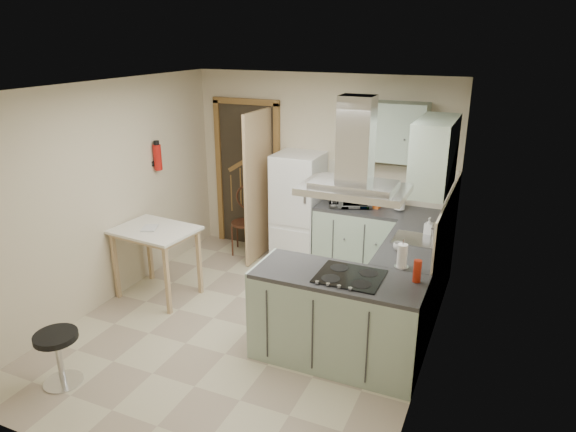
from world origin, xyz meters
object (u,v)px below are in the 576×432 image
at_px(bentwood_chair, 245,223).
at_px(stool, 59,358).
at_px(extractor_hood, 354,189).
at_px(drop_leaf_table, 158,262).
at_px(fridge, 298,209).
at_px(microwave, 350,194).
at_px(peninsula, 338,318).

height_order(bentwood_chair, stool, bentwood_chair).
xyz_separation_m(extractor_hood, stool, (-2.24, -1.31, -1.47)).
bearing_deg(drop_leaf_table, fridge, 59.91).
bearing_deg(fridge, bentwood_chair, -177.31).
bearing_deg(microwave, stool, -138.04).
xyz_separation_m(fridge, stool, (-0.92, -3.29, -0.50)).
bearing_deg(extractor_hood, microwave, 107.25).
xyz_separation_m(drop_leaf_table, microwave, (1.84, 1.57, 0.62)).
distance_m(fridge, extractor_hood, 2.57).
height_order(peninsula, microwave, microwave).
xyz_separation_m(fridge, extractor_hood, (1.32, -1.98, 0.97)).
bearing_deg(bentwood_chair, peninsula, -60.00).
bearing_deg(bentwood_chair, microwave, -15.57).
bearing_deg(bentwood_chair, drop_leaf_table, -118.15).
relative_size(fridge, bentwood_chair, 1.71).
relative_size(fridge, microwave, 2.83).
distance_m(stool, microwave, 3.74).
height_order(extractor_hood, microwave, extractor_hood).
distance_m(fridge, drop_leaf_table, 1.98).
height_order(stool, microwave, microwave).
bearing_deg(fridge, microwave, -1.78).
height_order(peninsula, drop_leaf_table, peninsula).
relative_size(bentwood_chair, stool, 1.74).
distance_m(drop_leaf_table, stool, 1.72).
height_order(peninsula, stool, peninsula).
distance_m(peninsula, extractor_hood, 1.27).
distance_m(bentwood_chair, stool, 3.26).
relative_size(fridge, peninsula, 0.97).
distance_m(extractor_hood, bentwood_chair, 3.15).
bearing_deg(peninsula, extractor_hood, 0.00).
bearing_deg(drop_leaf_table, microwave, 45.61).
xyz_separation_m(drop_leaf_table, stool, (0.21, -1.70, -0.17)).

